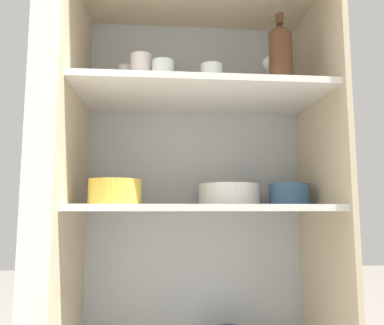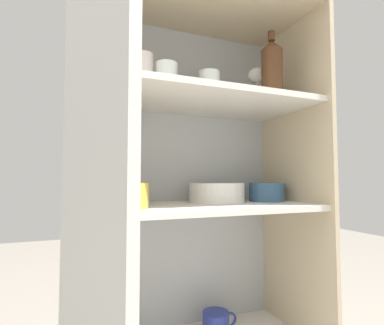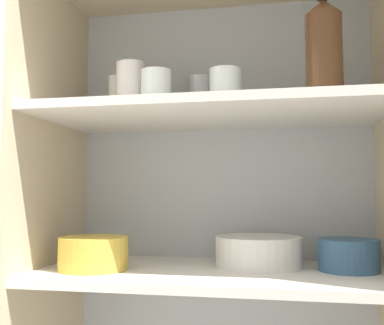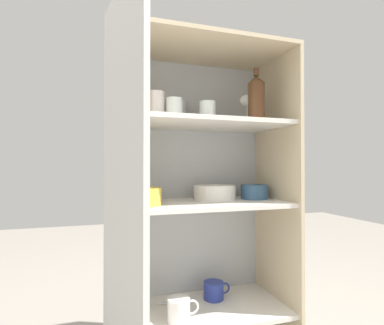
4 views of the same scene
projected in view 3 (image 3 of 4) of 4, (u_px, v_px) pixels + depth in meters
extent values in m
cube|color=#B2B7BC|center=(223.00, 272.00, 1.23)|extent=(0.84, 0.02, 1.48)
cube|color=#CCB793|center=(48.00, 280.00, 1.11)|extent=(0.02, 0.42, 1.48)
cube|color=silver|center=(212.00, 274.00, 1.03)|extent=(0.80, 0.38, 0.02)
cube|color=silver|center=(212.00, 114.00, 1.06)|extent=(0.80, 0.38, 0.02)
cylinder|color=silver|center=(131.00, 88.00, 1.10)|extent=(0.07, 0.07, 0.12)
cylinder|color=white|center=(225.00, 89.00, 1.04)|extent=(0.08, 0.08, 0.09)
cylinder|color=white|center=(156.00, 90.00, 1.05)|extent=(0.07, 0.07, 0.09)
cylinder|color=white|center=(201.00, 99.00, 1.22)|extent=(0.06, 0.06, 0.12)
cylinder|color=white|center=(121.00, 98.00, 1.18)|extent=(0.07, 0.07, 0.11)
cylinder|color=white|center=(323.00, 106.00, 1.03)|extent=(0.08, 0.08, 0.01)
cylinder|color=white|center=(322.00, 86.00, 1.03)|extent=(0.01, 0.01, 0.08)
ellipsoid|color=white|center=(322.00, 56.00, 1.03)|extent=(0.07, 0.07, 0.06)
cylinder|color=#4C2D19|center=(324.00, 56.00, 0.94)|extent=(0.08, 0.08, 0.18)
cone|color=#4C2D19|center=(323.00, 7.00, 0.94)|extent=(0.08, 0.08, 0.03)
cylinder|color=silver|center=(259.00, 264.00, 1.08)|extent=(0.21, 0.21, 0.01)
cylinder|color=silver|center=(259.00, 261.00, 1.08)|extent=(0.21, 0.21, 0.01)
cylinder|color=silver|center=(259.00, 257.00, 1.08)|extent=(0.21, 0.21, 0.01)
cylinder|color=silver|center=(259.00, 253.00, 1.08)|extent=(0.21, 0.21, 0.01)
cylinder|color=silver|center=(259.00, 249.00, 1.08)|extent=(0.21, 0.21, 0.01)
cylinder|color=silver|center=(259.00, 246.00, 1.09)|extent=(0.21, 0.21, 0.01)
cylinder|color=silver|center=(259.00, 242.00, 1.09)|extent=(0.21, 0.21, 0.01)
cylinder|color=silver|center=(259.00, 238.00, 1.09)|extent=(0.21, 0.21, 0.01)
cylinder|color=gold|center=(94.00, 253.00, 1.03)|extent=(0.16, 0.16, 0.08)
torus|color=gold|center=(94.00, 238.00, 1.04)|extent=(0.16, 0.16, 0.01)
cylinder|color=#33567A|center=(348.00, 255.00, 1.01)|extent=(0.14, 0.14, 0.07)
torus|color=#33567A|center=(348.00, 241.00, 1.02)|extent=(0.14, 0.14, 0.01)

